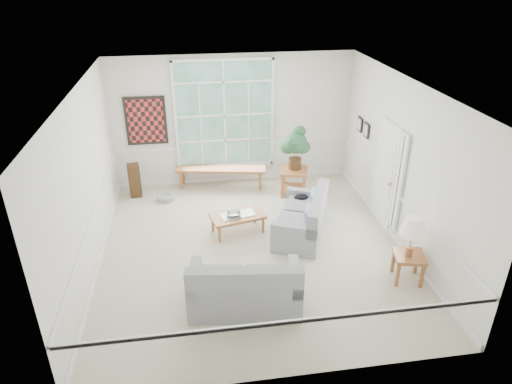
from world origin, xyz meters
TOP-DOWN VIEW (x-y plane):
  - floor at (0.00, 0.00)m, footprint 5.50×6.00m
  - ceiling at (0.00, 0.00)m, footprint 5.50×6.00m
  - wall_back at (0.00, 3.00)m, footprint 5.50×0.02m
  - wall_front at (0.00, -3.00)m, footprint 5.50×0.02m
  - wall_left at (-2.75, 0.00)m, footprint 0.02×6.00m
  - wall_right at (2.75, 0.00)m, footprint 0.02×6.00m
  - window_back at (-0.20, 2.96)m, footprint 2.30×0.08m
  - entry_door at (2.71, 0.60)m, footprint 0.08×0.90m
  - door_sidelight at (2.71, -0.03)m, footprint 0.08×0.26m
  - wall_art at (-1.95, 2.95)m, footprint 0.90×0.06m
  - wall_frame_near at (2.71, 1.75)m, footprint 0.04×0.26m
  - wall_frame_far at (2.71, 2.15)m, footprint 0.04×0.26m
  - loveseat_right at (0.99, 0.33)m, footprint 1.40×1.81m
  - loveseat_front at (-0.34, -1.56)m, footprint 1.78×1.08m
  - coffee_table at (-0.20, 0.60)m, footprint 1.13×0.78m
  - pewter_bowl at (-0.27, 0.58)m, footprint 0.35×0.35m
  - window_bench at (-0.35, 2.65)m, footprint 2.10×0.77m
  - end_table at (1.25, 2.06)m, footprint 0.74×0.74m
  - houseplant at (1.27, 2.12)m, footprint 0.77×0.77m
  - side_table at (2.40, -1.33)m, footprint 0.58×0.58m
  - table_lamp at (2.37, -1.34)m, footprint 0.47×0.47m
  - pet_bed at (-1.64, 2.17)m, footprint 0.42×0.42m
  - floor_speaker at (-2.30, 2.46)m, footprint 0.26×0.21m
  - cat at (1.13, 0.89)m, footprint 0.35×0.32m

SIDE VIEW (x-z plane):
  - floor at x=0.00m, z-range -0.01..0.00m
  - pet_bed at x=-1.64m, z-range 0.00..0.11m
  - coffee_table at x=-0.20m, z-range 0.00..0.38m
  - window_bench at x=-0.35m, z-range 0.00..0.48m
  - side_table at x=2.40m, z-range 0.00..0.49m
  - end_table at x=1.25m, z-range 0.00..0.60m
  - floor_speaker at x=-2.30m, z-range 0.00..0.79m
  - pewter_bowl at x=-0.27m, z-range 0.38..0.46m
  - loveseat_right at x=0.99m, z-range 0.00..0.87m
  - loveseat_front at x=-0.34m, z-range 0.00..0.91m
  - cat at x=1.13m, z-range 0.44..0.58m
  - table_lamp at x=2.37m, z-range 0.49..1.19m
  - entry_door at x=2.71m, z-range 0.00..2.10m
  - houseplant at x=1.27m, z-range 0.60..1.57m
  - door_sidelight at x=2.71m, z-range 0.20..2.10m
  - wall_back at x=0.00m, z-range 0.00..3.00m
  - wall_front at x=0.00m, z-range 0.00..3.00m
  - wall_left at x=-2.75m, z-range 0.00..3.00m
  - wall_right at x=2.75m, z-range 0.00..3.00m
  - wall_frame_near at x=2.71m, z-range 1.39..1.71m
  - wall_frame_far at x=2.71m, z-range 1.39..1.71m
  - wall_art at x=-1.95m, z-range 1.05..2.15m
  - window_back at x=-0.20m, z-range 0.45..2.85m
  - ceiling at x=0.00m, z-range 2.99..3.01m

